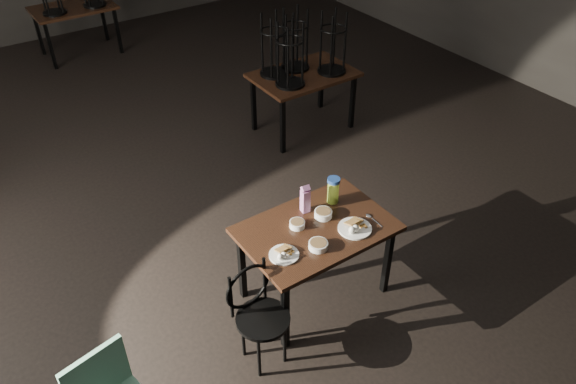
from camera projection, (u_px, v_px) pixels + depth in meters
main_table at (316, 235)px, 4.49m from camera, size 1.20×0.80×0.75m
plate_left at (284, 254)px, 4.17m from camera, size 0.23×0.23×0.07m
plate_right at (355, 227)px, 4.41m from camera, size 0.27×0.27×0.09m
bowl_near at (297, 224)px, 4.43m from camera, size 0.13×0.13×0.05m
bowl_far at (323, 214)px, 4.53m from camera, size 0.14×0.14×0.06m
bowl_big at (318, 245)px, 4.24m from camera, size 0.15×0.15×0.05m
juice_carton at (305, 199)px, 4.53m from camera, size 0.07×0.07×0.26m
water_bottle at (333, 190)px, 4.63m from camera, size 0.14×0.14×0.23m
spoon at (370, 217)px, 4.54m from camera, size 0.04×0.20×0.01m
bentwood_chair at (257, 309)px, 4.10m from camera, size 0.41×0.40×0.85m
bg_table_right at (301, 70)px, 6.62m from camera, size 1.20×0.80×1.48m
bg_table_far at (73, 7)px, 8.48m from camera, size 1.20×0.80×1.48m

